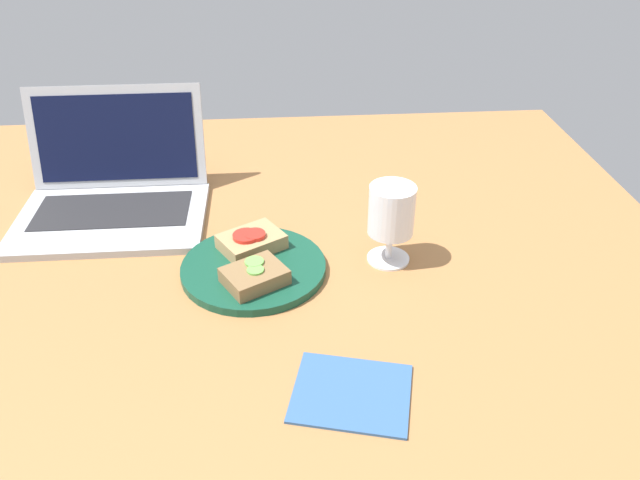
% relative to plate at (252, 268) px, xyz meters
% --- Properties ---
extents(wooden_table, '(1.40, 1.40, 0.03)m').
position_rel_plate_xyz_m(wooden_table, '(0.04, -0.03, -0.02)').
color(wooden_table, '#9E6B3D').
rests_on(wooden_table, ground).
extents(plate, '(0.24, 0.24, 0.01)m').
position_rel_plate_xyz_m(plate, '(0.00, 0.00, 0.00)').
color(plate, '#144733').
rests_on(plate, wooden_table).
extents(sandwich_with_tomato, '(0.12, 0.11, 0.03)m').
position_rel_plate_xyz_m(sandwich_with_tomato, '(-0.00, 0.05, 0.02)').
color(sandwich_with_tomato, '#A88456').
rests_on(sandwich_with_tomato, plate).
extents(sandwich_with_cucumber, '(0.11, 0.11, 0.03)m').
position_rel_plate_xyz_m(sandwich_with_cucumber, '(0.00, -0.05, 0.02)').
color(sandwich_with_cucumber, brown).
rests_on(sandwich_with_cucumber, plate).
extents(wine_glass, '(0.08, 0.08, 0.14)m').
position_rel_plate_xyz_m(wine_glass, '(0.22, 0.02, 0.08)').
color(wine_glass, white).
rests_on(wine_glass, wooden_table).
extents(laptop, '(0.34, 0.29, 0.20)m').
position_rel_plate_xyz_m(laptop, '(-0.26, 0.23, 0.04)').
color(laptop, '#ADAFB5').
rests_on(laptop, wooden_table).
extents(napkin, '(0.17, 0.16, 0.00)m').
position_rel_plate_xyz_m(napkin, '(0.13, -0.28, -0.00)').
color(napkin, '#33598C').
rests_on(napkin, wooden_table).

